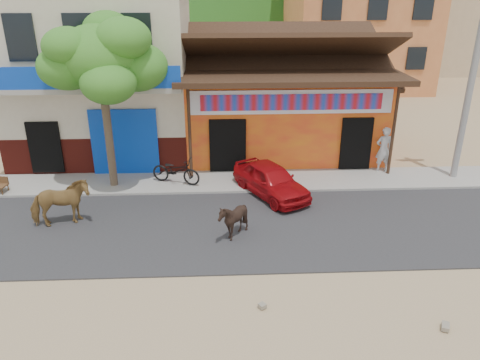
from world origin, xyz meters
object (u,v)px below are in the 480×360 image
object	(u,v)px
tree	(105,104)
utility_pole	(474,70)
scooter	(176,171)
pedestrian	(384,149)
cow_tan	(60,203)
cow_dark	(233,220)
red_car	(271,180)

from	to	relation	value
tree	utility_pole	bearing A→B (deg)	0.90
scooter	pedestrian	distance (m)	8.01
cow_tan	cow_dark	size ratio (longest dim) A/B	1.51
tree	red_car	distance (m)	6.26
red_car	pedestrian	distance (m)	4.97
cow_dark	pedestrian	bearing A→B (deg)	119.10
tree	red_car	xyz separation A→B (m)	(5.65, -1.00, -2.51)
tree	pedestrian	world-z (taller)	tree
scooter	red_car	bearing A→B (deg)	-86.06
cow_tan	scooter	world-z (taller)	cow_tan
cow_tan	cow_dark	bearing A→B (deg)	-118.93
cow_tan	red_car	size ratio (longest dim) A/B	0.52
cow_tan	scooter	bearing A→B (deg)	-65.98
cow_tan	pedestrian	bearing A→B (deg)	-89.25
red_car	scooter	world-z (taller)	red_car
utility_pole	cow_dark	size ratio (longest dim) A/B	6.86
scooter	cow_tan	bearing A→B (deg)	152.94
scooter	pedestrian	world-z (taller)	pedestrian
utility_pole	red_car	size ratio (longest dim) A/B	2.37
cow_tan	red_car	bearing A→B (deg)	-92.02
tree	utility_pole	xyz separation A→B (m)	(12.80, 0.20, 1.00)
pedestrian	utility_pole	bearing A→B (deg)	157.81
cow_dark	red_car	world-z (taller)	cow_dark
cow_tan	pedestrian	size ratio (longest dim) A/B	0.99
cow_dark	scooter	world-z (taller)	cow_dark
cow_tan	cow_dark	world-z (taller)	cow_tan
cow_dark	scooter	distance (m)	4.40
cow_dark	scooter	bearing A→B (deg)	-163.11
tree	cow_tan	xyz separation A→B (m)	(-0.98, -2.89, -2.34)
red_car	tree	bearing A→B (deg)	141.07
tree	pedestrian	size ratio (longest dim) A/B	3.39
pedestrian	cow_tan	bearing A→B (deg)	11.72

